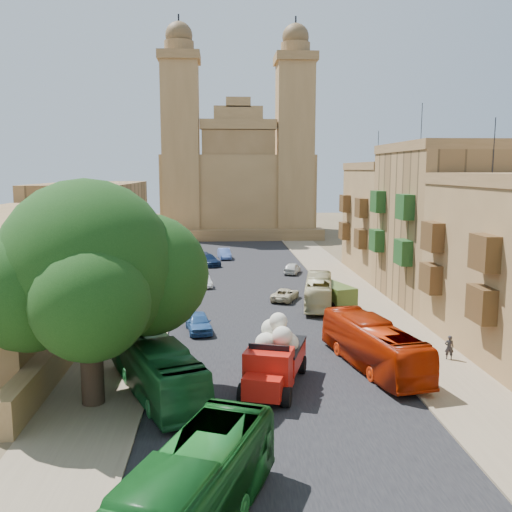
{
  "coord_description": "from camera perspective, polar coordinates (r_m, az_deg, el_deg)",
  "views": [
    {
      "loc": [
        -3.12,
        -23.41,
        11.48
      ],
      "look_at": [
        0.0,
        26.0,
        4.0
      ],
      "focal_mm": 40.0,
      "sensor_mm": 36.0,
      "label": 1
    }
  ],
  "objects": [
    {
      "name": "townhouse_c",
      "position": [
        52.24,
        17.85,
        3.16
      ],
      "size": [
        9.0,
        14.0,
        17.4
      ],
      "color": "olive",
      "rests_on": "ground"
    },
    {
      "name": "west_building_mid",
      "position": [
        69.34,
        -16.01,
        2.9
      ],
      "size": [
        10.0,
        22.0,
        10.0
      ],
      "primitive_type": "cube",
      "color": "olive",
      "rests_on": "ground"
    },
    {
      "name": "car_white_b",
      "position": [
        63.81,
        3.64,
        -1.22
      ],
      "size": [
        2.53,
        3.94,
        1.25
      ],
      "primitive_type": "imported",
      "rotation": [
        0.0,
        0.0,
        2.83
      ],
      "color": "silver",
      "rests_on": "ground"
    },
    {
      "name": "bus_green_north",
      "position": [
        30.36,
        -9.98,
        -10.83
      ],
      "size": [
        6.2,
        10.59,
        2.91
      ],
      "primitive_type": "imported",
      "rotation": [
        0.0,
        0.0,
        0.39
      ],
      "color": "#185827",
      "rests_on": "ground"
    },
    {
      "name": "sidewalk_east",
      "position": [
        56.07,
        9.49,
        -3.34
      ],
      "size": [
        5.0,
        140.0,
        0.01
      ],
      "primitive_type": "cube",
      "color": "#806D53",
      "rests_on": "ground"
    },
    {
      "name": "bus_green_south",
      "position": [
        18.71,
        -7.41,
        -23.67
      ],
      "size": [
        6.45,
        11.03,
        3.03
      ],
      "primitive_type": "imported",
      "rotation": [
        0.0,
        0.0,
        -0.39
      ],
      "color": "#14571D",
      "rests_on": "ground"
    },
    {
      "name": "street_tree_a",
      "position": [
        36.9,
        -14.3,
        -3.85
      ],
      "size": [
        3.59,
        3.59,
        5.52
      ],
      "color": "#322319",
      "rests_on": "ground"
    },
    {
      "name": "ground",
      "position": [
        26.26,
        3.75,
        -17.35
      ],
      "size": [
        260.0,
        260.0,
        0.0
      ],
      "primitive_type": "plane",
      "color": "brown"
    },
    {
      "name": "kerb_east",
      "position": [
        55.55,
        6.97,
        -3.34
      ],
      "size": [
        0.25,
        140.0,
        0.12
      ],
      "primitive_type": "cube",
      "color": "#806D53",
      "rests_on": "ground"
    },
    {
      "name": "bus_red_east",
      "position": [
        34.22,
        11.65,
        -8.71
      ],
      "size": [
        4.31,
        10.37,
        2.81
      ],
      "primitive_type": "imported",
      "rotation": [
        0.0,
        0.0,
        3.34
      ],
      "color": "#A41F03",
      "rests_on": "ground"
    },
    {
      "name": "car_blue_b",
      "position": [
        74.49,
        -3.19,
        0.24
      ],
      "size": [
        1.89,
        4.24,
        1.35
      ],
      "primitive_type": "imported",
      "rotation": [
        0.0,
        0.0,
        0.11
      ],
      "color": "#4A69BD",
      "rests_on": "ground"
    },
    {
      "name": "olive_pickup",
      "position": [
        49.05,
        7.8,
        -3.94
      ],
      "size": [
        3.27,
        4.88,
        1.86
      ],
      "color": "#435921",
      "rests_on": "ground"
    },
    {
      "name": "car_cream",
      "position": [
        50.79,
        2.93,
        -3.85
      ],
      "size": [
        3.15,
        4.33,
        1.09
      ],
      "primitive_type": "imported",
      "rotation": [
        0.0,
        0.0,
        2.76
      ],
      "color": "beige",
      "rests_on": "ground"
    },
    {
      "name": "church",
      "position": [
        102.09,
        -1.88,
        7.48
      ],
      "size": [
        28.0,
        22.5,
        36.3
      ],
      "color": "olive",
      "rests_on": "ground"
    },
    {
      "name": "car_dkblue",
      "position": [
        69.33,
        -4.86,
        -0.39
      ],
      "size": [
        3.72,
        5.2,
        1.4
      ],
      "primitive_type": "imported",
      "rotation": [
        0.0,
        0.0,
        0.41
      ],
      "color": "#0D1E41",
      "rests_on": "ground"
    },
    {
      "name": "car_blue_a",
      "position": [
        41.24,
        -5.76,
        -6.62
      ],
      "size": [
        2.29,
        4.29,
        1.39
      ],
      "primitive_type": "imported",
      "rotation": [
        0.0,
        0.0,
        0.17
      ],
      "color": "#2D5B9B",
      "rests_on": "ground"
    },
    {
      "name": "sidewalk_west",
      "position": [
        55.0,
        -10.21,
        -3.59
      ],
      "size": [
        5.0,
        140.0,
        0.01
      ],
      "primitive_type": "cube",
      "color": "#806D53",
      "rests_on": "ground"
    },
    {
      "name": "street_tree_c",
      "position": [
        60.38,
        -10.12,
        0.58
      ],
      "size": [
        3.11,
        3.11,
        4.79
      ],
      "color": "#322319",
      "rests_on": "ground"
    },
    {
      "name": "west_building_low",
      "position": [
        44.6,
        -23.05,
        -1.5
      ],
      "size": [
        10.0,
        28.0,
        8.4
      ],
      "primitive_type": "cube",
      "color": "brown",
      "rests_on": "ground"
    },
    {
      "name": "red_truck",
      "position": [
        30.72,
        1.86,
        -10.02
      ],
      "size": [
        4.21,
        6.92,
        3.83
      ],
      "color": "red",
      "rests_on": "ground"
    },
    {
      "name": "bus_cream_east",
      "position": [
        48.86,
        6.28,
        -3.54
      ],
      "size": [
        3.75,
        9.25,
        2.51
      ],
      "primitive_type": "imported",
      "rotation": [
        0.0,
        0.0,
        2.95
      ],
      "color": "#C2B885",
      "rests_on": "ground"
    },
    {
      "name": "ficus_tree",
      "position": [
        28.56,
        -16.27,
        -1.66
      ],
      "size": [
        11.12,
        10.23,
        11.12
      ],
      "color": "#322319",
      "rests_on": "ground"
    },
    {
      "name": "pedestrian_c",
      "position": [
        36.39,
        13.69,
        -8.78
      ],
      "size": [
        0.5,
        0.94,
        1.53
      ],
      "primitive_type": "imported",
      "rotation": [
        0.0,
        0.0,
        4.86
      ],
      "color": "#2E2E2E",
      "rests_on": "ground"
    },
    {
      "name": "townhouse_d",
      "position": [
        65.48,
        13.36,
        3.7
      ],
      "size": [
        9.0,
        14.0,
        15.9
      ],
      "color": "olive",
      "rests_on": "ground"
    },
    {
      "name": "pedestrian_a",
      "position": [
        37.16,
        18.76,
        -8.65
      ],
      "size": [
        0.62,
        0.47,
        1.51
      ],
      "primitive_type": "imported",
      "rotation": [
        0.0,
        0.0,
        2.93
      ],
      "color": "#272528",
      "rests_on": "ground"
    },
    {
      "name": "street_tree_b",
      "position": [
        48.62,
        -11.7,
        -1.39
      ],
      "size": [
        3.12,
        3.12,
        4.79
      ],
      "color": "#322319",
      "rests_on": "ground"
    },
    {
      "name": "car_white_a",
      "position": [
        56.82,
        -5.28,
        -2.52
      ],
      "size": [
        1.96,
        3.65,
        1.14
      ],
      "primitive_type": "imported",
      "rotation": [
        0.0,
        0.0,
        0.23
      ],
      "color": "white",
      "rests_on": "ground"
    },
    {
      "name": "kerb_west",
      "position": [
        54.76,
        -7.61,
        -3.52
      ],
      "size": [
        0.25,
        140.0,
        0.12
      ],
      "primitive_type": "cube",
      "color": "#806D53",
      "rests_on": "ground"
    },
    {
      "name": "street_tree_d",
      "position": [
        72.23,
        -9.06,
        1.81
      ],
      "size": [
        3.01,
        3.01,
        4.63
      ],
      "color": "#322319",
      "rests_on": "ground"
    },
    {
      "name": "road_surface",
      "position": [
        54.72,
        -0.26,
        -3.51
      ],
      "size": [
        14.0,
        140.0,
        0.01
      ],
      "primitive_type": "cube",
      "color": "black",
      "rests_on": "ground"
    },
    {
      "name": "west_wall",
      "position": [
        45.66,
        -15.43,
        -5.12
      ],
      "size": [
        1.0,
        40.0,
        1.8
      ],
      "primitive_type": "cube",
      "color": "olive",
      "rests_on": "ground"
    }
  ]
}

